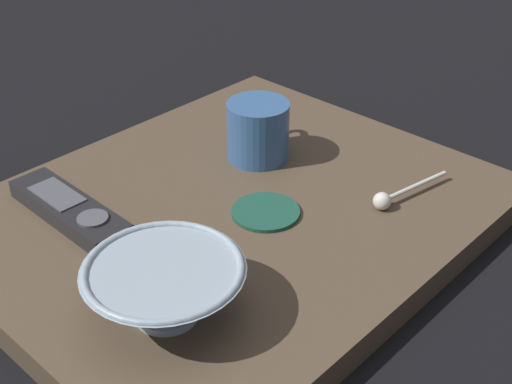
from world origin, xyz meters
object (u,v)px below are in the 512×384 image
(coffee_mug, at_px, (258,130))
(tv_remote_near, at_px, (69,210))
(drink_coaster, at_px, (266,212))
(cereal_bowl, at_px, (165,287))
(teaspoon, at_px, (391,197))

(coffee_mug, bearing_deg, tv_remote_near, 166.77)
(coffee_mug, bearing_deg, drink_coaster, -133.26)
(cereal_bowl, height_order, tv_remote_near, cereal_bowl)
(tv_remote_near, relative_size, drink_coaster, 2.25)
(teaspoon, bearing_deg, coffee_mug, 96.12)
(cereal_bowl, xyz_separation_m, tv_remote_near, (0.03, 0.22, -0.02))
(cereal_bowl, xyz_separation_m, coffee_mug, (0.30, 0.16, 0.01))
(drink_coaster, bearing_deg, teaspoon, -39.64)
(teaspoon, distance_m, tv_remote_near, 0.40)
(teaspoon, relative_size, drink_coaster, 1.48)
(teaspoon, height_order, tv_remote_near, tv_remote_near)
(cereal_bowl, relative_size, tv_remote_near, 0.85)
(cereal_bowl, distance_m, tv_remote_near, 0.22)
(teaspoon, bearing_deg, drink_coaster, 140.36)
(tv_remote_near, bearing_deg, drink_coaster, -44.79)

